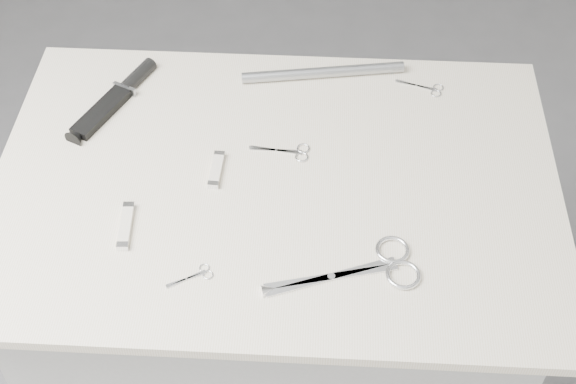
# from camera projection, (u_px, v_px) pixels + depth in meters

# --- Properties ---
(plinth) EXTENTS (0.90, 0.60, 0.90)m
(plinth) POSITION_uv_depth(u_px,v_px,m) (278.00, 326.00, 1.76)
(plinth) COLOR #B0B0AE
(plinth) RESTS_ON ground
(display_board) EXTENTS (1.00, 0.70, 0.02)m
(display_board) POSITION_uv_depth(u_px,v_px,m) (275.00, 184.00, 1.42)
(display_board) COLOR beige
(display_board) RESTS_ON plinth
(large_shears) EXTENTS (0.25, 0.14, 0.01)m
(large_shears) POSITION_uv_depth(u_px,v_px,m) (374.00, 267.00, 1.28)
(large_shears) COLOR silver
(large_shears) RESTS_ON display_board
(embroidery_scissors_a) EXTENTS (0.11, 0.05, 0.00)m
(embroidery_scissors_a) POSITION_uv_depth(u_px,v_px,m) (290.00, 152.00, 1.46)
(embroidery_scissors_a) COLOR silver
(embroidery_scissors_a) RESTS_ON display_board
(embroidery_scissors_b) EXTENTS (0.09, 0.05, 0.00)m
(embroidery_scissors_b) POSITION_uv_depth(u_px,v_px,m) (427.00, 88.00, 1.57)
(embroidery_scissors_b) COLOR silver
(embroidery_scissors_b) RESTS_ON display_board
(tiny_scissors) EXTENTS (0.07, 0.05, 0.00)m
(tiny_scissors) POSITION_uv_depth(u_px,v_px,m) (195.00, 276.00, 1.27)
(tiny_scissors) COLOR silver
(tiny_scissors) RESTS_ON display_board
(sheathed_knife) EXTENTS (0.13, 0.23, 0.03)m
(sheathed_knife) POSITION_uv_depth(u_px,v_px,m) (119.00, 95.00, 1.55)
(sheathed_knife) COLOR black
(sheathed_knife) RESTS_ON display_board
(pocket_knife_a) EXTENTS (0.03, 0.10, 0.01)m
(pocket_knife_a) POSITION_uv_depth(u_px,v_px,m) (126.00, 226.00, 1.33)
(pocket_knife_a) COLOR beige
(pocket_knife_a) RESTS_ON display_board
(pocket_knife_b) EXTENTS (0.02, 0.08, 0.01)m
(pocket_knife_b) POSITION_uv_depth(u_px,v_px,m) (216.00, 170.00, 1.42)
(pocket_knife_b) COLOR beige
(pocket_knife_b) RESTS_ON display_board
(metal_rail) EXTENTS (0.32, 0.07, 0.02)m
(metal_rail) POSITION_uv_depth(u_px,v_px,m) (323.00, 72.00, 1.59)
(metal_rail) COLOR #94979C
(metal_rail) RESTS_ON display_board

